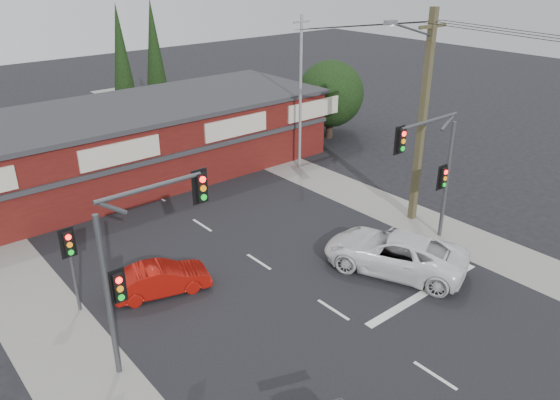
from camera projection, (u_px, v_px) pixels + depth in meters
ground at (333, 310)px, 20.19m from camera, size 120.00×120.00×0.00m
road_strip at (252, 257)px, 23.69m from camera, size 14.00×70.00×0.01m
verge_left at (54, 337)px, 18.73m from camera, size 3.00×70.00×0.02m
verge_right at (381, 205)px, 28.65m from camera, size 3.00×70.00×0.02m
stop_line at (424, 293)px, 21.18m from camera, size 6.50×0.35×0.01m
white_suv at (395, 252)px, 22.46m from camera, size 4.80×6.42×1.62m
red_sedan at (161, 279)px, 20.99m from camera, size 3.95×2.26×1.23m
lane_dashes at (333, 310)px, 20.18m from camera, size 0.12×37.58×0.01m
shop_building at (108, 147)px, 30.63m from camera, size 27.30×8.40×4.22m
tree_cluster at (328, 96)px, 38.39m from camera, size 5.90×5.10×5.50m
conifer_near at (122, 61)px, 36.80m from camera, size 1.80×1.80×9.25m
conifer_far at (154, 52)px, 40.24m from camera, size 1.80×1.80×9.25m
traffic_mast_left at (137, 252)px, 16.23m from camera, size 3.77×0.27×5.97m
traffic_mast_right at (434, 162)px, 23.28m from camera, size 3.96×0.27×5.97m
pedestal_signal at (70, 253)px, 19.21m from camera, size 0.55×0.27×3.38m
utility_pole at (421, 113)px, 24.95m from camera, size 4.38×0.59×10.00m
steel_pole at (301, 91)px, 31.92m from camera, size 1.20×0.16×9.00m
power_lines at (558, 45)px, 19.69m from camera, size 2.01×29.00×1.22m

